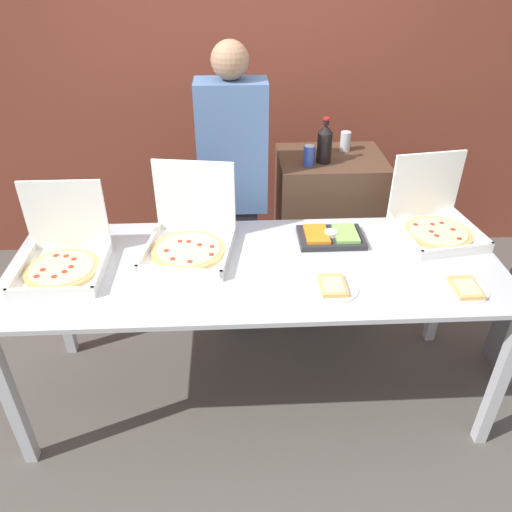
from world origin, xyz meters
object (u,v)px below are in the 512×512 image
Objects in this scene: paper_plate_front_right at (466,288)px; paper_plate_front_left at (333,286)px; pizza_box_near_right at (63,256)px; veggie_tray at (331,236)px; pizza_box_far_left at (435,221)px; soda_bottle at (325,143)px; pizza_box_far_right at (190,237)px; person_guest_cap at (234,194)px; soda_can_silver at (345,141)px; soda_can_colored at (309,156)px.

paper_plate_front_right is 0.86× the size of paper_plate_front_left.
veggie_tray is at bearing 8.50° from pizza_box_near_right.
pizza_box_near_right is at bearing 171.78° from paper_plate_front_right.
pizza_box_far_left is 1.14× the size of pizza_box_near_right.
soda_bottle is at bearing 86.28° from veggie_tray.
pizza_box_far_right is 0.58m from person_guest_cap.
pizza_box_near_right is 1.37m from veggie_tray.
person_guest_cap is at bearing -158.19° from soda_can_silver.
pizza_box_far_right reaches higher than veggie_tray.
pizza_box_far_right is at bearing -139.69° from soda_can_colored.
paper_plate_front_right is 1.21m from soda_bottle.
pizza_box_far_right is at bearing 66.39° from person_guest_cap.
veggie_tray is at bearing 137.97° from person_guest_cap.
soda_bottle is 0.12m from soda_can_colored.
soda_can_colored is at bearing 96.64° from veggie_tray.
paper_plate_front_right is at bearing -4.52° from paper_plate_front_left.
veggie_tray is 0.82m from soda_can_silver.
veggie_tray is (-0.55, 0.48, 0.01)m from paper_plate_front_right.
soda_can_colored is at bearing -153.38° from soda_bottle.
veggie_tray is 2.81× the size of soda_can_colored.
person_guest_cap reaches higher than pizza_box_far_left.
paper_plate_front_left is 1.01m from person_guest_cap.
veggie_tray is at bearing 176.30° from pizza_box_far_left.
soda_can_colored is (-0.27, -0.23, 0.00)m from soda_can_silver.
veggie_tray is at bearing -105.20° from soda_can_silver.
soda_bottle is at bearing 26.62° from soda_can_colored.
pizza_box_near_right is at bearing -148.35° from soda_can_silver.
soda_bottle reaches higher than soda_can_silver.
soda_can_silver is at bearing 77.09° from paper_plate_front_left.
person_guest_cap is at bearing 75.25° from pizza_box_far_right.
soda_can_silver is at bearing 41.28° from soda_can_colored.
veggie_tray is at bearing 138.62° from paper_plate_front_right.
soda_can_silver is at bearing 47.66° from soda_bottle.
soda_can_silver is (0.27, 1.19, 0.26)m from paper_plate_front_left.
soda_can_colored is at bearing 49.18° from pizza_box_far_right.
soda_can_silver is 1.00× the size of soda_can_colored.
paper_plate_front_right is 1.43m from person_guest_cap.
pizza_box_near_right is (-1.93, -0.25, -0.00)m from pizza_box_far_left.
soda_can_silver reaches higher than paper_plate_front_left.
paper_plate_front_left is at bearing -151.70° from pizza_box_far_left.
paper_plate_front_left is 0.13× the size of person_guest_cap.
person_guest_cap is at bearing 137.97° from veggie_tray.
person_guest_cap reaches higher than paper_plate_front_left.
soda_can_silver reaches higher than veggie_tray.
soda_can_colored is (-0.06, 0.52, 0.25)m from veggie_tray.
soda_bottle is at bearing -132.34° from soda_can_silver.
pizza_box_near_right reaches higher than soda_can_colored.
pizza_box_far_left is 0.26× the size of person_guest_cap.
veggie_tray is 1.27× the size of soda_bottle.
soda_bottle reaches higher than paper_plate_front_left.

